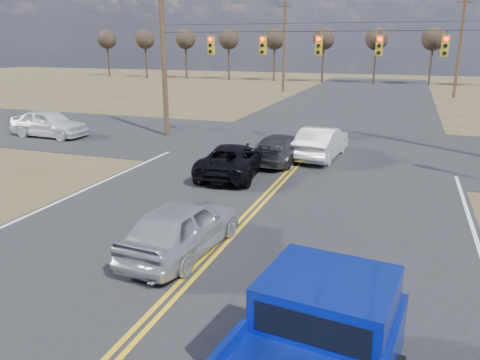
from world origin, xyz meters
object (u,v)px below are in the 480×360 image
(black_suv, at_px, (234,160))
(white_car_queue, at_px, (321,142))
(dgrey_car_queue, at_px, (282,148))
(cross_car_west, at_px, (49,123))
(silver_suv, at_px, (182,227))

(black_suv, bearing_deg, white_car_queue, -129.14)
(dgrey_car_queue, relative_size, cross_car_west, 0.96)
(white_car_queue, bearing_deg, black_suv, 60.59)
(black_suv, distance_m, white_car_queue, 5.25)
(silver_suv, xyz_separation_m, white_car_queue, (1.60, 11.99, 0.03))
(black_suv, relative_size, white_car_queue, 1.04)
(silver_suv, height_order, dgrey_car_queue, silver_suv)
(dgrey_car_queue, bearing_deg, silver_suv, 96.31)
(black_suv, height_order, white_car_queue, white_car_queue)
(white_car_queue, bearing_deg, silver_suv, 87.30)
(white_car_queue, distance_m, cross_car_west, 16.24)
(silver_suv, height_order, black_suv, silver_suv)
(cross_car_west, bearing_deg, white_car_queue, -87.13)
(silver_suv, distance_m, black_suv, 7.77)
(white_car_queue, height_order, cross_car_west, cross_car_west)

